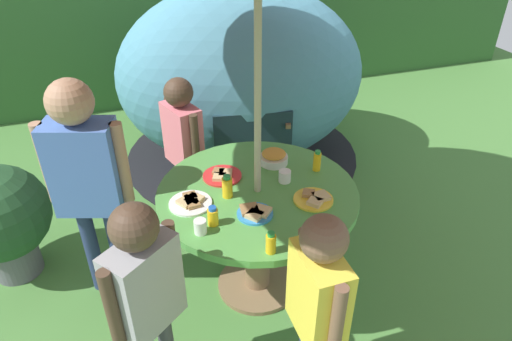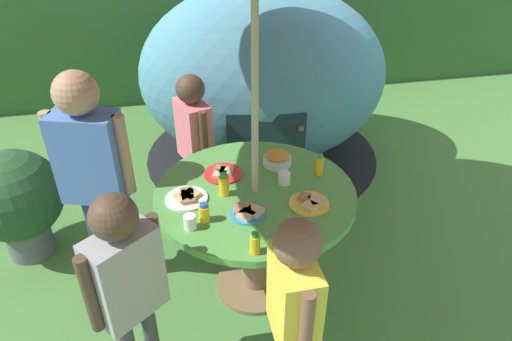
{
  "view_description": "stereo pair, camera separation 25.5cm",
  "coord_description": "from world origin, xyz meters",
  "px_view_note": "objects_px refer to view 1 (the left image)",
  "views": [
    {
      "loc": [
        -0.66,
        -1.93,
        2.17
      ],
      "look_at": [
        0.03,
        0.11,
        0.79
      ],
      "focal_mm": 32.07,
      "sensor_mm": 36.0,
      "label": 1
    },
    {
      "loc": [
        -0.41,
        -1.99,
        2.17
      ],
      "look_at": [
        0.03,
        0.11,
        0.79
      ],
      "focal_mm": 32.07,
      "sensor_mm": 36.0,
      "label": 2
    }
  ],
  "objects_px": {
    "garden_table": "(257,215)",
    "snack_bowl": "(274,157)",
    "wooden_chair": "(256,122)",
    "child_in_blue_shirt": "(85,168)",
    "juice_bottle_center_front": "(317,161)",
    "juice_bottle_near_right": "(227,187)",
    "cup_far": "(200,227)",
    "child_in_yellow_shirt": "(318,295)",
    "plate_far_left": "(314,199)",
    "dome_tent": "(241,77)",
    "potted_plant": "(1,217)",
    "plate_center_back": "(191,202)",
    "child_in_pink_shirt": "(183,135)",
    "plate_near_left": "(222,175)",
    "cup_near": "(285,176)",
    "juice_bottle_mid_right": "(271,243)",
    "juice_bottle_mid_left": "(213,216)",
    "plate_far_right": "(255,213)",
    "child_in_grey_shirt": "(145,286)"
  },
  "relations": [
    {
      "from": "wooden_chair",
      "to": "cup_near",
      "type": "distance_m",
      "value": 1.17
    },
    {
      "from": "snack_bowl",
      "to": "juice_bottle_mid_right",
      "type": "xyz_separation_m",
      "value": [
        -0.28,
        -0.72,
        0.01
      ]
    },
    {
      "from": "plate_far_left",
      "to": "child_in_blue_shirt",
      "type": "bearing_deg",
      "value": 157.05
    },
    {
      "from": "dome_tent",
      "to": "child_in_pink_shirt",
      "type": "relative_size",
      "value": 2.18
    },
    {
      "from": "wooden_chair",
      "to": "child_in_pink_shirt",
      "type": "height_order",
      "value": "child_in_pink_shirt"
    },
    {
      "from": "plate_near_left",
      "to": "juice_bottle_near_right",
      "type": "height_order",
      "value": "juice_bottle_near_right"
    },
    {
      "from": "child_in_yellow_shirt",
      "to": "plate_far_left",
      "type": "relative_size",
      "value": 5.3
    },
    {
      "from": "plate_center_back",
      "to": "child_in_grey_shirt",
      "type": "bearing_deg",
      "value": -120.66
    },
    {
      "from": "garden_table",
      "to": "snack_bowl",
      "type": "relative_size",
      "value": 6.55
    },
    {
      "from": "plate_near_left",
      "to": "plate_far_right",
      "type": "bearing_deg",
      "value": -80.26
    },
    {
      "from": "snack_bowl",
      "to": "juice_bottle_center_front",
      "type": "height_order",
      "value": "juice_bottle_center_front"
    },
    {
      "from": "potted_plant",
      "to": "juice_bottle_mid_right",
      "type": "bearing_deg",
      "value": -39.55
    },
    {
      "from": "child_in_grey_shirt",
      "to": "cup_far",
      "type": "xyz_separation_m",
      "value": [
        0.3,
        0.27,
        0.03
      ]
    },
    {
      "from": "cup_near",
      "to": "cup_far",
      "type": "height_order",
      "value": "cup_far"
    },
    {
      "from": "plate_center_back",
      "to": "juice_bottle_center_front",
      "type": "bearing_deg",
      "value": 6.81
    },
    {
      "from": "dome_tent",
      "to": "cup_near",
      "type": "bearing_deg",
      "value": -87.96
    },
    {
      "from": "juice_bottle_near_right",
      "to": "juice_bottle_center_front",
      "type": "xyz_separation_m",
      "value": [
        0.56,
        0.08,
        -0.0
      ]
    },
    {
      "from": "dome_tent",
      "to": "plate_far_right",
      "type": "distance_m",
      "value": 1.86
    },
    {
      "from": "potted_plant",
      "to": "plate_center_back",
      "type": "xyz_separation_m",
      "value": [
        1.06,
        -0.62,
        0.3
      ]
    },
    {
      "from": "plate_far_left",
      "to": "potted_plant",
      "type": "bearing_deg",
      "value": 154.48
    },
    {
      "from": "dome_tent",
      "to": "juice_bottle_center_front",
      "type": "xyz_separation_m",
      "value": [
        -0.0,
        -1.51,
        0.04
      ]
    },
    {
      "from": "plate_far_left",
      "to": "wooden_chair",
      "type": "bearing_deg",
      "value": 84.37
    },
    {
      "from": "wooden_chair",
      "to": "juice_bottle_center_front",
      "type": "distance_m",
      "value": 1.1
    },
    {
      "from": "garden_table",
      "to": "plate_near_left",
      "type": "bearing_deg",
      "value": 127.74
    },
    {
      "from": "juice_bottle_mid_left",
      "to": "garden_table",
      "type": "bearing_deg",
      "value": 33.99
    },
    {
      "from": "child_in_yellow_shirt",
      "to": "snack_bowl",
      "type": "xyz_separation_m",
      "value": [
        0.18,
        1.01,
        0.05
      ]
    },
    {
      "from": "garden_table",
      "to": "juice_bottle_mid_left",
      "type": "distance_m",
      "value": 0.42
    },
    {
      "from": "cup_near",
      "to": "child_in_grey_shirt",
      "type": "bearing_deg",
      "value": -147.11
    },
    {
      "from": "wooden_chair",
      "to": "plate_far_right",
      "type": "relative_size",
      "value": 5.2
    },
    {
      "from": "potted_plant",
      "to": "child_in_grey_shirt",
      "type": "bearing_deg",
      "value": -56.15
    },
    {
      "from": "dome_tent",
      "to": "juice_bottle_center_front",
      "type": "relative_size",
      "value": 18.98
    },
    {
      "from": "child_in_pink_shirt",
      "to": "garden_table",
      "type": "bearing_deg",
      "value": 0.0
    },
    {
      "from": "child_in_blue_shirt",
      "to": "juice_bottle_mid_left",
      "type": "xyz_separation_m",
      "value": [
        0.56,
        -0.49,
        -0.1
      ]
    },
    {
      "from": "dome_tent",
      "to": "child_in_pink_shirt",
      "type": "bearing_deg",
      "value": -118.76
    },
    {
      "from": "cup_near",
      "to": "juice_bottle_mid_right",
      "type": "bearing_deg",
      "value": -117.96
    },
    {
      "from": "juice_bottle_near_right",
      "to": "cup_far",
      "type": "height_order",
      "value": "juice_bottle_near_right"
    },
    {
      "from": "wooden_chair",
      "to": "potted_plant",
      "type": "distance_m",
      "value": 1.89
    },
    {
      "from": "juice_bottle_mid_right",
      "to": "cup_near",
      "type": "distance_m",
      "value": 0.58
    },
    {
      "from": "child_in_pink_shirt",
      "to": "snack_bowl",
      "type": "xyz_separation_m",
      "value": [
        0.44,
        -0.55,
        0.06
      ]
    },
    {
      "from": "plate_far_right",
      "to": "child_in_pink_shirt",
      "type": "bearing_deg",
      "value": 100.36
    },
    {
      "from": "dome_tent",
      "to": "plate_far_right",
      "type": "bearing_deg",
      "value": -94.71
    },
    {
      "from": "potted_plant",
      "to": "plate_far_left",
      "type": "height_order",
      "value": "potted_plant"
    },
    {
      "from": "juice_bottle_mid_left",
      "to": "plate_far_left",
      "type": "bearing_deg",
      "value": 1.85
    },
    {
      "from": "wooden_chair",
      "to": "juice_bottle_mid_left",
      "type": "xyz_separation_m",
      "value": [
        -0.69,
        -1.36,
        0.24
      ]
    },
    {
      "from": "dome_tent",
      "to": "juice_bottle_mid_right",
      "type": "bearing_deg",
      "value": -93.26
    },
    {
      "from": "dome_tent",
      "to": "juice_bottle_mid_right",
      "type": "xyz_separation_m",
      "value": [
        -0.5,
        -2.08,
        0.04
      ]
    },
    {
      "from": "potted_plant",
      "to": "plate_near_left",
      "type": "height_order",
      "value": "potted_plant"
    },
    {
      "from": "wooden_chair",
      "to": "child_in_blue_shirt",
      "type": "relative_size",
      "value": 0.7
    },
    {
      "from": "child_in_blue_shirt",
      "to": "cup_near",
      "type": "distance_m",
      "value": 1.07
    },
    {
      "from": "plate_near_left",
      "to": "juice_bottle_near_right",
      "type": "xyz_separation_m",
      "value": [
        -0.02,
        -0.19,
        0.05
      ]
    }
  ]
}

